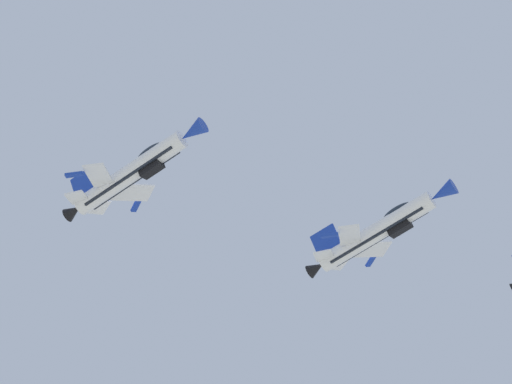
% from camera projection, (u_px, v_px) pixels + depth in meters
% --- Properties ---
extents(fighter_jet_right_wing, '(9.53, 15.14, 5.88)m').
position_uv_depth(fighter_jet_right_wing, '(379.00, 231.00, 100.80)').
color(fighter_jet_right_wing, white).
extents(fighter_jet_left_outer, '(9.54, 15.14, 5.83)m').
position_uv_depth(fighter_jet_left_outer, '(133.00, 172.00, 98.70)').
color(fighter_jet_left_outer, white).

